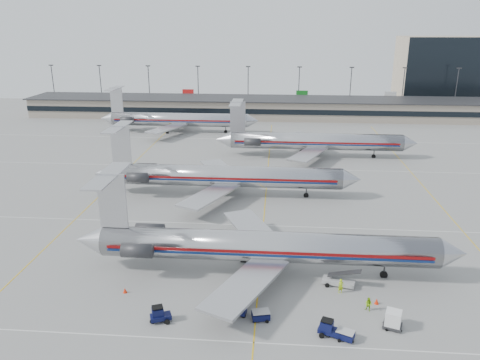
# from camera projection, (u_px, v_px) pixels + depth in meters

# --- Properties ---
(ground) EXTENTS (260.00, 260.00, 0.00)m
(ground) POSITION_uv_depth(u_px,v_px,m) (261.00, 256.00, 62.78)
(ground) COLOR gray
(ground) RESTS_ON ground
(apron_markings) EXTENTS (160.00, 0.15, 0.02)m
(apron_markings) POSITION_uv_depth(u_px,v_px,m) (263.00, 225.00, 72.22)
(apron_markings) COLOR silver
(apron_markings) RESTS_ON ground
(terminal) EXTENTS (162.00, 17.00, 6.25)m
(terminal) POSITION_uv_depth(u_px,v_px,m) (272.00, 108.00, 154.31)
(terminal) COLOR gray
(terminal) RESTS_ON ground
(light_mast_row) EXTENTS (163.60, 0.40, 15.28)m
(light_mast_row) POSITION_uv_depth(u_px,v_px,m) (273.00, 86.00, 165.83)
(light_mast_row) COLOR #38383D
(light_mast_row) RESTS_ON ground
(distant_building) EXTENTS (30.00, 20.00, 25.00)m
(distant_building) POSITION_uv_depth(u_px,v_px,m) (440.00, 71.00, 174.93)
(distant_building) COLOR tan
(distant_building) RESTS_ON ground
(jet_foreground) EXTENTS (48.18, 28.37, 12.61)m
(jet_foreground) POSITION_uv_depth(u_px,v_px,m) (259.00, 246.00, 57.58)
(jet_foreground) COLOR #BABBBF
(jet_foreground) RESTS_ON ground
(jet_second_row) EXTENTS (47.99, 28.26, 12.56)m
(jet_second_row) POSITION_uv_depth(u_px,v_px,m) (221.00, 176.00, 84.00)
(jet_second_row) COLOR #BABBBF
(jet_second_row) RESTS_ON ground
(jet_third_row) EXTENTS (46.50, 28.60, 12.71)m
(jet_third_row) POSITION_uv_depth(u_px,v_px,m) (311.00, 141.00, 108.41)
(jet_third_row) COLOR #BABBBF
(jet_third_row) RESTS_ON ground
(jet_back_row) EXTENTS (45.74, 28.14, 12.51)m
(jet_back_row) POSITION_uv_depth(u_px,v_px,m) (176.00, 119.00, 133.12)
(jet_back_row) COLOR #BABBBF
(jet_back_row) RESTS_ON ground
(tug_left) EXTENTS (2.40, 1.79, 1.76)m
(tug_left) POSITION_uv_depth(u_px,v_px,m) (159.00, 315.00, 48.84)
(tug_left) COLOR #0A0E37
(tug_left) RESTS_ON ground
(tug_center) EXTENTS (2.14, 1.39, 1.61)m
(tug_center) POSITION_uv_depth(u_px,v_px,m) (236.00, 309.00, 49.91)
(tug_center) COLOR #0A0E37
(tug_center) RESTS_ON ground
(tug_right) EXTENTS (2.46, 1.80, 1.80)m
(tug_right) POSITION_uv_depth(u_px,v_px,m) (328.00, 328.00, 46.61)
(tug_right) COLOR #0A0E37
(tug_right) RESTS_ON ground
(cart_inner) EXTENTS (2.07, 1.63, 1.04)m
(cart_inner) POSITION_uv_depth(u_px,v_px,m) (261.00, 315.00, 49.16)
(cart_inner) COLOR #0A0E37
(cart_inner) RESTS_ON ground
(cart_outer) EXTENTS (2.03, 1.76, 0.97)m
(cart_outer) POSITION_uv_depth(u_px,v_px,m) (345.00, 335.00, 46.11)
(cart_outer) COLOR #0A0E37
(cart_outer) RESTS_ON ground
(uld_container) EXTENTS (2.24, 2.06, 1.94)m
(uld_container) POSITION_uv_depth(u_px,v_px,m) (393.00, 320.00, 47.73)
(uld_container) COLOR #2D2D30
(uld_container) RESTS_ON ground
(belt_loader) EXTENTS (4.61, 2.35, 2.36)m
(belt_loader) POSITION_uv_depth(u_px,v_px,m) (339.00, 281.00, 55.60)
(belt_loader) COLOR #A1A1A1
(belt_loader) RESTS_ON ground
(ramp_worker_near) EXTENTS (0.73, 0.59, 1.75)m
(ramp_worker_near) POSITION_uv_depth(u_px,v_px,m) (341.00, 286.00, 53.98)
(ramp_worker_near) COLOR #AFD614
(ramp_worker_near) RESTS_ON ground
(ramp_worker_far) EXTENTS (0.98, 0.95, 1.59)m
(ramp_worker_far) POSITION_uv_depth(u_px,v_px,m) (369.00, 304.00, 50.61)
(ramp_worker_far) COLOR #84C312
(ramp_worker_far) RESTS_ON ground
(cone_right) EXTENTS (0.59, 0.59, 0.67)m
(cone_right) POSITION_uv_depth(u_px,v_px,m) (377.00, 301.00, 52.02)
(cone_right) COLOR red
(cone_right) RESTS_ON ground
(cone_left) EXTENTS (0.54, 0.54, 0.63)m
(cone_left) POSITION_uv_depth(u_px,v_px,m) (125.00, 290.00, 54.17)
(cone_left) COLOR red
(cone_left) RESTS_ON ground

